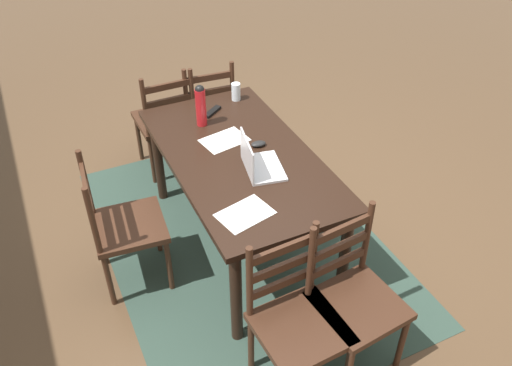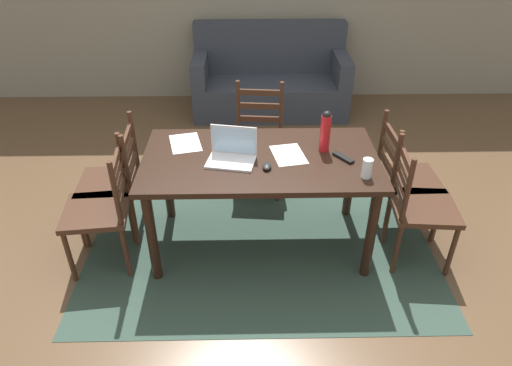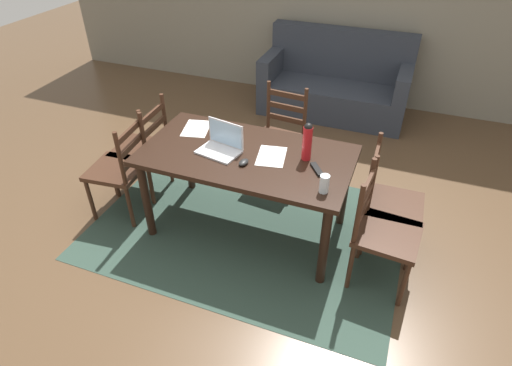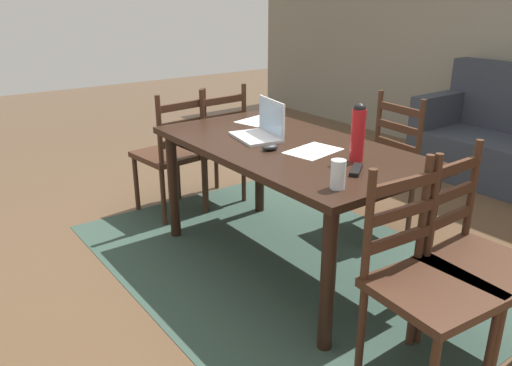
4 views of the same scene
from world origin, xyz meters
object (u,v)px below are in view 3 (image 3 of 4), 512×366
object	(u,v)px
dining_table	(247,164)
tv_remote	(317,169)
chair_far_head	(279,139)
computer_mouse	(244,162)
chair_left_far	(143,149)
water_bottle	(307,141)
couch	(335,85)
chair_left_near	(120,169)
drinking_glass	(324,184)
chair_right_near	(382,232)
chair_right_far	(388,203)
laptop	(222,144)

from	to	relation	value
dining_table	tv_remote	xyz separation A→B (m)	(0.57, -0.04, 0.11)
chair_far_head	computer_mouse	xyz separation A→B (m)	(0.03, -0.96, 0.32)
chair_left_far	water_bottle	distance (m)	1.64
dining_table	couch	size ratio (longest dim) A/B	0.91
computer_mouse	tv_remote	world-z (taller)	computer_mouse
chair_left_near	couch	world-z (taller)	couch
chair_far_head	computer_mouse	world-z (taller)	chair_far_head
chair_left_far	tv_remote	world-z (taller)	chair_left_far
drinking_glass	chair_far_head	bearing A→B (deg)	121.84
couch	tv_remote	world-z (taller)	couch
drinking_glass	water_bottle	bearing A→B (deg)	122.02
water_bottle	computer_mouse	xyz separation A→B (m)	(-0.41, -0.24, -0.14)
chair_right_near	chair_right_far	world-z (taller)	same
water_bottle	chair_right_far	bearing A→B (deg)	7.57
chair_left_far	chair_far_head	xyz separation A→B (m)	(1.12, 0.63, 0.00)
couch	laptop	size ratio (longest dim) A/B	5.04
tv_remote	chair_right_far	bearing A→B (deg)	-14.14
chair_left_near	drinking_glass	bearing A→B (deg)	-3.07
dining_table	chair_right_far	distance (m)	1.15
chair_left_far	chair_far_head	world-z (taller)	same
chair_left_near	couch	bearing A→B (deg)	64.37
chair_right_near	couch	distance (m)	2.87
laptop	water_bottle	xyz separation A→B (m)	(0.65, 0.12, 0.10)
chair_right_far	water_bottle	distance (m)	0.81
chair_right_near	chair_far_head	xyz separation A→B (m)	(-1.11, 0.99, 0.00)
dining_table	couch	bearing A→B (deg)	85.78
water_bottle	drinking_glass	world-z (taller)	water_bottle
water_bottle	computer_mouse	world-z (taller)	water_bottle
chair_right_near	couch	bearing A→B (deg)	108.85
chair_right_near	chair_far_head	distance (m)	1.48
chair_left_far	water_bottle	bearing A→B (deg)	-3.31
chair_left_near	computer_mouse	world-z (taller)	chair_left_near
dining_table	laptop	xyz separation A→B (m)	(-0.20, -0.03, 0.15)
drinking_glass	computer_mouse	size ratio (longest dim) A/B	1.32
chair_left_near	computer_mouse	size ratio (longest dim) A/B	9.50
tv_remote	chair_left_far	bearing A→B (deg)	137.22
computer_mouse	dining_table	bearing A→B (deg)	111.52
chair_left_near	couch	distance (m)	3.01
chair_left_near	drinking_glass	xyz separation A→B (m)	(1.79, -0.10, 0.37)
dining_table	drinking_glass	world-z (taller)	drinking_glass
computer_mouse	couch	bearing A→B (deg)	93.94
computer_mouse	drinking_glass	bearing A→B (deg)	-3.45
chair_left_near	water_bottle	xyz separation A→B (m)	(1.57, 0.26, 0.47)
chair_right_far	tv_remote	xyz separation A→B (m)	(-0.54, -0.21, 0.32)
chair_right_near	chair_right_far	xyz separation A→B (m)	(-0.00, 0.35, 0.00)
chair_right_far	drinking_glass	world-z (taller)	chair_right_far
chair_left_far	computer_mouse	size ratio (longest dim) A/B	9.50
laptop	drinking_glass	xyz separation A→B (m)	(0.87, -0.24, 0.01)
couch	tv_remote	distance (m)	2.63
chair_far_head	laptop	bearing A→B (deg)	-103.32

